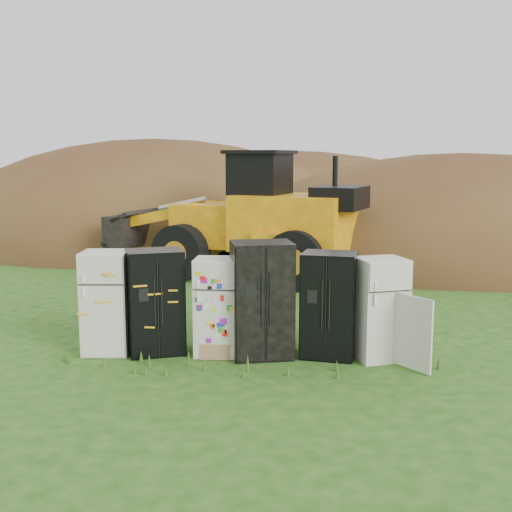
{
  "coord_description": "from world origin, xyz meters",
  "views": [
    {
      "loc": [
        0.99,
        -10.66,
        3.4
      ],
      "look_at": [
        0.06,
        2.0,
        1.41
      ],
      "focal_mm": 45.0,
      "sensor_mm": 36.0,
      "label": 1
    }
  ],
  "objects_px": {
    "fridge_leftmost": "(107,302)",
    "fridge_open_door": "(380,309)",
    "fridge_dark_mid": "(262,299)",
    "fridge_black_right": "(329,305)",
    "fridge_black_side": "(155,302)",
    "wheel_loader": "(231,214)",
    "fridge_sticker": "(217,307)"
  },
  "relations": [
    {
      "from": "fridge_leftmost",
      "to": "fridge_open_door",
      "type": "distance_m",
      "value": 4.69
    },
    {
      "from": "fridge_dark_mid",
      "to": "fridge_open_door",
      "type": "height_order",
      "value": "fridge_dark_mid"
    },
    {
      "from": "fridge_leftmost",
      "to": "fridge_open_door",
      "type": "relative_size",
      "value": 1.04
    },
    {
      "from": "fridge_black_right",
      "to": "fridge_open_door",
      "type": "bearing_deg",
      "value": 5.39
    },
    {
      "from": "fridge_leftmost",
      "to": "fridge_black_side",
      "type": "bearing_deg",
      "value": -1.27
    },
    {
      "from": "fridge_black_right",
      "to": "wheel_loader",
      "type": "distance_m",
      "value": 7.78
    },
    {
      "from": "fridge_leftmost",
      "to": "fridge_sticker",
      "type": "relative_size",
      "value": 1.06
    },
    {
      "from": "fridge_black_right",
      "to": "wheel_loader",
      "type": "height_order",
      "value": "wheel_loader"
    },
    {
      "from": "fridge_leftmost",
      "to": "wheel_loader",
      "type": "distance_m",
      "value": 7.56
    },
    {
      "from": "fridge_dark_mid",
      "to": "wheel_loader",
      "type": "relative_size",
      "value": 0.27
    },
    {
      "from": "fridge_black_right",
      "to": "wheel_loader",
      "type": "relative_size",
      "value": 0.24
    },
    {
      "from": "fridge_sticker",
      "to": "fridge_black_right",
      "type": "relative_size",
      "value": 0.94
    },
    {
      "from": "fridge_dark_mid",
      "to": "fridge_open_door",
      "type": "distance_m",
      "value": 2.0
    },
    {
      "from": "fridge_dark_mid",
      "to": "wheel_loader",
      "type": "height_order",
      "value": "wheel_loader"
    },
    {
      "from": "fridge_leftmost",
      "to": "fridge_dark_mid",
      "type": "height_order",
      "value": "fridge_dark_mid"
    },
    {
      "from": "fridge_leftmost",
      "to": "fridge_sticker",
      "type": "distance_m",
      "value": 1.93
    },
    {
      "from": "fridge_black_side",
      "to": "fridge_black_right",
      "type": "bearing_deg",
      "value": -19.78
    },
    {
      "from": "fridge_leftmost",
      "to": "wheel_loader",
      "type": "relative_size",
      "value": 0.24
    },
    {
      "from": "fridge_open_door",
      "to": "wheel_loader",
      "type": "distance_m",
      "value": 8.16
    },
    {
      "from": "fridge_black_side",
      "to": "fridge_sticker",
      "type": "relative_size",
      "value": 1.08
    },
    {
      "from": "fridge_dark_mid",
      "to": "fridge_black_right",
      "type": "relative_size",
      "value": 1.1
    },
    {
      "from": "fridge_black_side",
      "to": "fridge_sticker",
      "type": "xyz_separation_m",
      "value": [
        1.08,
        -0.02,
        -0.06
      ]
    },
    {
      "from": "fridge_sticker",
      "to": "fridge_open_door",
      "type": "xyz_separation_m",
      "value": [
        2.76,
        -0.03,
        0.02
      ]
    },
    {
      "from": "fridge_leftmost",
      "to": "fridge_dark_mid",
      "type": "xyz_separation_m",
      "value": [
        2.7,
        -0.01,
        0.1
      ]
    },
    {
      "from": "fridge_leftmost",
      "to": "fridge_sticker",
      "type": "height_order",
      "value": "fridge_leftmost"
    },
    {
      "from": "fridge_sticker",
      "to": "wheel_loader",
      "type": "bearing_deg",
      "value": 94.94
    },
    {
      "from": "fridge_leftmost",
      "to": "fridge_black_right",
      "type": "bearing_deg",
      "value": -3.35
    },
    {
      "from": "fridge_black_side",
      "to": "fridge_dark_mid",
      "type": "xyz_separation_m",
      "value": [
        1.85,
        -0.05,
        0.08
      ]
    },
    {
      "from": "fridge_sticker",
      "to": "fridge_black_right",
      "type": "height_order",
      "value": "fridge_black_right"
    },
    {
      "from": "fridge_sticker",
      "to": "fridge_black_side",
      "type": "bearing_deg",
      "value": 179.16
    },
    {
      "from": "fridge_black_side",
      "to": "fridge_open_door",
      "type": "xyz_separation_m",
      "value": [
        3.84,
        -0.05,
        -0.04
      ]
    },
    {
      "from": "fridge_leftmost",
      "to": "fridge_black_side",
      "type": "height_order",
      "value": "fridge_black_side"
    }
  ]
}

